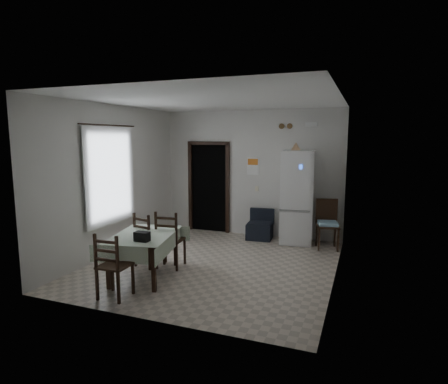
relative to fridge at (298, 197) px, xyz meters
name	(u,v)px	position (x,y,z in m)	size (l,w,h in m)	color
ground	(214,264)	(-1.15, -1.93, -1.00)	(4.50, 4.50, 0.00)	#BFAF9C
ceiling	(214,100)	(-1.15, -1.93, 1.90)	(4.20, 4.50, 0.02)	white
wall_back	(251,173)	(-1.15, 0.32, 0.45)	(4.20, 0.02, 2.90)	silver
wall_front	(143,206)	(-1.15, -4.18, 0.45)	(4.20, 0.02, 2.90)	silver
wall_left	(115,180)	(-3.25, -1.93, 0.45)	(0.02, 4.50, 2.90)	silver
wall_right	(338,190)	(0.95, -1.93, 0.45)	(0.02, 4.50, 2.90)	silver
doorway	(213,187)	(-2.20, 0.52, 0.06)	(1.06, 0.52, 2.22)	black
window_recess	(106,176)	(-3.30, -2.13, 0.55)	(0.10, 1.20, 1.60)	silver
curtain	(111,176)	(-3.19, -2.13, 0.55)	(0.02, 1.45, 1.85)	silver
curtain_rod	(109,125)	(-3.18, -2.13, 1.50)	(0.02, 0.02, 1.60)	black
calendar	(253,166)	(-1.10, 0.31, 0.62)	(0.28, 0.02, 0.40)	white
calendar_image	(253,162)	(-1.10, 0.30, 0.72)	(0.24, 0.01, 0.14)	orange
light_switch	(257,189)	(-1.00, 0.31, 0.10)	(0.08, 0.02, 0.12)	beige
vent_left	(282,126)	(-0.45, 0.30, 1.52)	(0.12, 0.12, 0.03)	brown
vent_right	(290,126)	(-0.27, 0.30, 1.52)	(0.12, 0.12, 0.03)	brown
emergency_light	(311,124)	(0.20, 0.28, 1.55)	(0.25, 0.07, 0.09)	white
fridge	(298,197)	(0.00, 0.00, 0.00)	(0.65, 0.65, 2.01)	white
tan_cone	(296,146)	(-0.05, -0.07, 1.09)	(0.20, 0.20, 0.17)	tan
navy_seat	(260,224)	(-0.83, 0.00, -0.67)	(0.55, 0.53, 0.67)	black
corner_chair	(328,225)	(0.67, -0.24, -0.50)	(0.44, 0.44, 1.01)	black
dining_table	(145,255)	(-1.98, -2.90, -0.65)	(0.90, 1.37, 0.71)	#B2C4A8
black_bag	(142,237)	(-1.78, -3.27, -0.22)	(0.22, 0.13, 0.15)	black
dining_chair_far_left	(149,239)	(-2.19, -2.42, -0.52)	(0.42, 0.42, 0.97)	black
dining_chair_far_right	(171,239)	(-1.81, -2.34, -0.50)	(0.44, 0.44, 1.02)	black
dining_chair_near_head	(115,265)	(-1.92, -3.76, -0.52)	(0.41, 0.41, 0.96)	black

